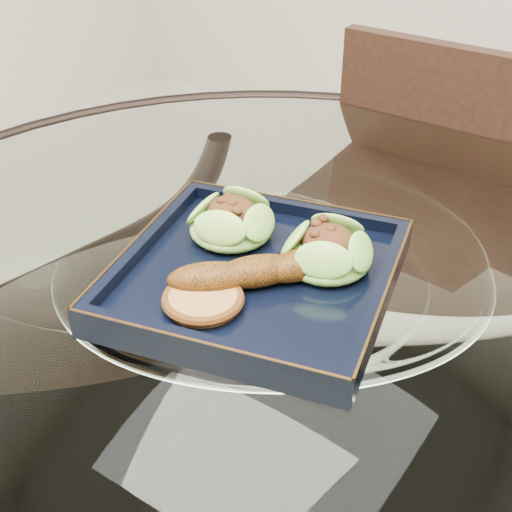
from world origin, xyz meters
The scene contains 7 objects.
dining_table centered at (0.00, 0.00, 0.60)m, with size 1.13×1.13×0.77m.
dining_chair centered at (-0.01, 0.40, 0.49)m, with size 0.39×0.39×0.88m.
navy_plate centered at (-0.02, 0.00, 0.77)m, with size 0.27×0.27×0.02m, color black.
lettuce_wrap_left centered at (-0.08, 0.04, 0.80)m, with size 0.09×0.09×0.03m, color #568C28.
lettuce_wrap_right centered at (0.04, 0.05, 0.80)m, with size 0.09×0.09×0.03m, color #56A12E.
roasted_plantain centered at (-0.01, -0.02, 0.80)m, with size 0.17×0.04×0.03m, color #6A390B.
crumb_patty centered at (-0.03, -0.08, 0.79)m, with size 0.07×0.07×0.01m, color #A17135.
Camera 1 is at (0.32, -0.49, 1.20)m, focal length 50.00 mm.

